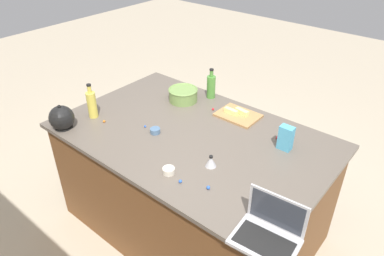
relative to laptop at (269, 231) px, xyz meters
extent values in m
plane|color=#B7A88E|center=(0.88, -0.48, -0.95)|extent=(12.00, 12.00, 0.00)
cube|color=brown|center=(0.88, -0.48, -0.51)|extent=(1.86, 1.17, 0.87)
cube|color=#60564C|center=(0.88, -0.48, -0.06)|extent=(1.92, 1.23, 0.03)
cube|color=#B7B7BC|center=(0.00, 0.04, -0.04)|extent=(0.33, 0.25, 0.02)
cube|color=black|center=(0.00, 0.05, -0.03)|extent=(0.28, 0.18, 0.00)
cube|color=#B7B7BC|center=(0.01, -0.08, 0.07)|extent=(0.30, 0.04, 0.20)
cube|color=#333842|center=(0.01, -0.07, 0.07)|extent=(0.27, 0.02, 0.18)
cylinder|color=#72934C|center=(1.25, -0.82, 0.00)|extent=(0.23, 0.23, 0.10)
cylinder|color=black|center=(1.25, -0.82, 0.01)|extent=(0.19, 0.19, 0.09)
torus|color=#72934C|center=(1.25, -0.82, 0.05)|extent=(0.24, 0.24, 0.01)
cylinder|color=#DBC64C|center=(1.61, -0.18, 0.05)|extent=(0.07, 0.07, 0.20)
cylinder|color=#DBC64C|center=(1.61, -0.18, 0.18)|extent=(0.03, 0.03, 0.06)
cylinder|color=black|center=(1.61, -0.18, 0.22)|extent=(0.03, 0.03, 0.01)
cylinder|color=#4C8C38|center=(1.11, -1.01, 0.05)|extent=(0.07, 0.07, 0.19)
cylinder|color=#4C8C38|center=(1.11, -1.01, 0.17)|extent=(0.03, 0.03, 0.05)
cylinder|color=black|center=(1.11, -1.01, 0.20)|extent=(0.03, 0.03, 0.01)
cylinder|color=black|center=(1.65, 0.05, -0.04)|extent=(0.13, 0.13, 0.01)
sphere|color=black|center=(1.65, 0.05, 0.03)|extent=(0.18, 0.18, 0.18)
cone|color=black|center=(1.73, 0.05, 0.05)|extent=(0.08, 0.03, 0.07)
sphere|color=black|center=(1.65, 0.05, 0.13)|extent=(0.02, 0.02, 0.02)
cube|color=#AD7F4C|center=(0.76, -0.89, -0.04)|extent=(0.31, 0.23, 0.02)
cube|color=#F4E58C|center=(0.75, -0.91, -0.01)|extent=(0.11, 0.05, 0.04)
cube|color=#F4E58C|center=(0.81, -0.87, -0.01)|extent=(0.11, 0.04, 0.04)
cylinder|color=beige|center=(0.71, -0.05, -0.03)|extent=(0.07, 0.07, 0.04)
cylinder|color=slate|center=(1.09, -0.32, -0.03)|extent=(0.07, 0.07, 0.04)
cone|color=#B2B2B7|center=(0.56, -0.27, -0.01)|extent=(0.07, 0.07, 0.07)
cylinder|color=black|center=(0.56, -0.27, 0.03)|extent=(0.02, 0.02, 0.01)
cube|color=#4CA5CC|center=(0.29, -0.73, 0.04)|extent=(0.09, 0.06, 0.17)
sphere|color=blue|center=(1.19, -0.33, -0.04)|extent=(0.02, 0.02, 0.02)
sphere|color=red|center=(0.38, -0.80, -0.04)|extent=(0.02, 0.02, 0.02)
sphere|color=blue|center=(1.30, -0.78, -0.04)|extent=(0.02, 0.02, 0.02)
sphere|color=red|center=(0.97, -0.85, -0.04)|extent=(0.02, 0.02, 0.02)
sphere|color=blue|center=(0.60, -0.03, -0.04)|extent=(0.02, 0.02, 0.02)
sphere|color=blue|center=(0.44, -0.09, -0.04)|extent=(0.02, 0.02, 0.02)
sphere|color=orange|center=(1.48, -0.18, -0.04)|extent=(0.02, 0.02, 0.02)
camera|label=1|loc=(-0.47, 1.15, 1.34)|focal=33.49mm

